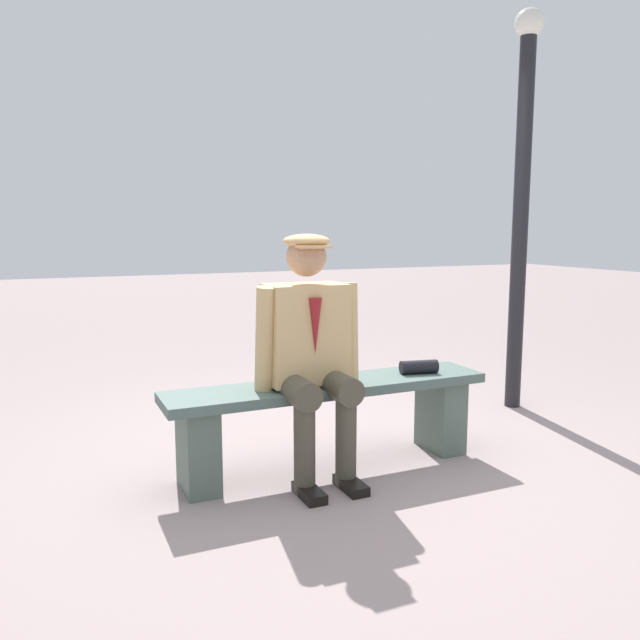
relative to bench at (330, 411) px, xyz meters
The scene contains 5 objects.
ground_plane 0.33m from the bench, ahead, with size 30.00×30.00×0.00m, color gray.
bench is the anchor object (origin of this frame).
seated_man 0.43m from the bench, 22.62° to the left, with size 0.59×0.57×1.31m.
rolled_magazine 0.60m from the bench, behind, with size 0.08×0.08×0.22m, color black.
lamp_post 2.27m from the bench, 162.52° to the right, with size 0.20×0.20×2.84m.
Camera 1 is at (1.45, 3.10, 1.34)m, focal length 35.72 mm.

